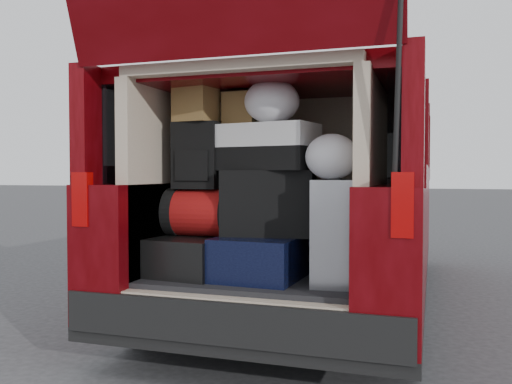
# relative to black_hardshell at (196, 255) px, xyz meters

# --- Properties ---
(ground) EXTENTS (80.00, 80.00, 0.00)m
(ground) POSITION_rel_black_hardshell_xyz_m (0.38, -0.14, -0.66)
(ground) COLOR #313133
(ground) RESTS_ON ground
(minivan) EXTENTS (1.90, 5.35, 2.77)m
(minivan) POSITION_rel_black_hardshell_xyz_m (0.38, 1.72, 0.25)
(minivan) COLOR black
(minivan) RESTS_ON ground
(load_floor) EXTENTS (1.24, 1.05, 0.55)m
(load_floor) POSITION_rel_black_hardshell_xyz_m (0.38, 0.14, -0.39)
(load_floor) COLOR black
(load_floor) RESTS_ON ground
(black_hardshell) EXTENTS (0.47, 0.61, 0.23)m
(black_hardshell) POSITION_rel_black_hardshell_xyz_m (0.00, 0.00, 0.00)
(black_hardshell) COLOR black
(black_hardshell) RESTS_ON load_floor
(navy_hardshell) EXTENTS (0.49, 0.59, 0.25)m
(navy_hardshell) POSITION_rel_black_hardshell_xyz_m (0.42, -0.01, 0.01)
(navy_hardshell) COLOR black
(navy_hardshell) RESTS_ON load_floor
(silver_roller) EXTENTS (0.28, 0.41, 0.58)m
(silver_roller) POSITION_rel_black_hardshell_xyz_m (0.86, -0.04, 0.18)
(silver_roller) COLOR silver
(silver_roller) RESTS_ON load_floor
(red_duffel) EXTENTS (0.45, 0.29, 0.29)m
(red_duffel) POSITION_rel_black_hardshell_xyz_m (0.03, 0.03, 0.26)
(red_duffel) COLOR maroon
(red_duffel) RESTS_ON black_hardshell
(black_soft_case) EXTENTS (0.57, 0.39, 0.38)m
(black_soft_case) POSITION_rel_black_hardshell_xyz_m (0.45, 0.05, 0.33)
(black_soft_case) COLOR black
(black_soft_case) RESTS_ON navy_hardshell
(backpack) EXTENTS (0.28, 0.17, 0.41)m
(backpack) POSITION_rel_black_hardshell_xyz_m (0.00, 0.03, 0.61)
(backpack) COLOR black
(backpack) RESTS_ON red_duffel
(twotone_duffel) EXTENTS (0.66, 0.43, 0.27)m
(twotone_duffel) POSITION_rel_black_hardshell_xyz_m (0.42, 0.07, 0.65)
(twotone_duffel) COLOR silver
(twotone_duffel) RESTS_ON black_soft_case
(grocery_sack_lower) EXTENTS (0.26, 0.23, 0.21)m
(grocery_sack_lower) POSITION_rel_black_hardshell_xyz_m (-0.01, 0.02, 0.92)
(grocery_sack_lower) COLOR olive
(grocery_sack_lower) RESTS_ON backpack
(grocery_sack_upper) EXTENTS (0.22, 0.18, 0.20)m
(grocery_sack_upper) POSITION_rel_black_hardshell_xyz_m (0.25, 0.14, 0.89)
(grocery_sack_upper) COLOR olive
(grocery_sack_upper) RESTS_ON twotone_duffel
(plastic_bag_center) EXTENTS (0.33, 0.31, 0.26)m
(plastic_bag_center) POSITION_rel_black_hardshell_xyz_m (0.47, 0.04, 0.92)
(plastic_bag_center) COLOR silver
(plastic_bag_center) RESTS_ON twotone_duffel
(plastic_bag_right) EXTENTS (0.31, 0.29, 0.25)m
(plastic_bag_right) POSITION_rel_black_hardshell_xyz_m (0.85, -0.09, 0.59)
(plastic_bag_right) COLOR silver
(plastic_bag_right) RESTS_ON silver_roller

